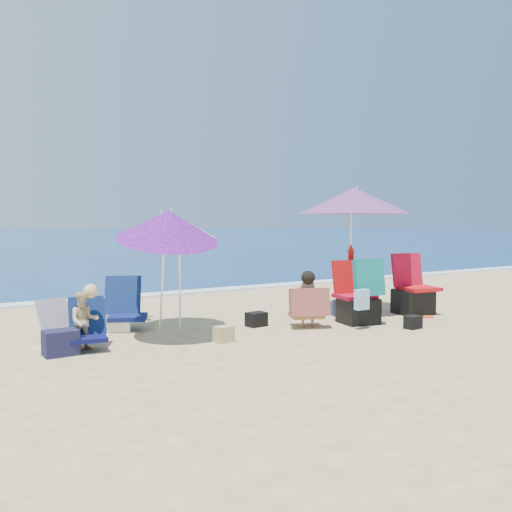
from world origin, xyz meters
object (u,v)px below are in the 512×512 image
camp_chair_right (359,300)px  person_center (308,300)px  chair_navy (118,315)px  umbrella_striped (170,225)px  umbrella_turquoise (354,201)px  umbrella_blue (168,225)px  chair_rainbow (59,334)px  camp_chair_left (413,296)px  furled_umbrella (351,277)px  person_left (85,320)px

camp_chair_right → person_center: bearing=168.8°
camp_chair_right → chair_navy: bearing=155.0°
chair_navy → person_center: person_center is taller
chair_navy → umbrella_striped: bearing=-33.6°
umbrella_turquoise → person_center: umbrella_turquoise is taller
umbrella_blue → umbrella_turquoise: bearing=6.4°
umbrella_turquoise → umbrella_striped: (-3.40, 0.22, -0.41)m
umbrella_turquoise → chair_rainbow: size_ratio=3.12×
umbrella_striped → chair_navy: bearing=146.4°
camp_chair_left → umbrella_blue: bearing=176.4°
umbrella_blue → furled_umbrella: bearing=-0.8°
umbrella_blue → person_left: bearing=179.8°
camp_chair_left → umbrella_striped: bearing=167.5°
umbrella_striped → furled_umbrella: bearing=-13.1°
umbrella_blue → furled_umbrella: umbrella_blue is taller
furled_umbrella → chair_navy: bearing=162.6°
umbrella_turquoise → chair_rainbow: 5.40m
umbrella_blue → chair_navy: size_ratio=2.07×
chair_navy → person_center: 2.90m
umbrella_turquoise → person_center: (-1.56, -0.74, -1.56)m
umbrella_striped → person_center: umbrella_striped is taller
umbrella_striped → umbrella_blue: size_ratio=0.93×
chair_rainbow → camp_chair_right: camp_chair_right is taller
chair_rainbow → camp_chair_right: size_ratio=0.71×
furled_umbrella → chair_rainbow: 4.67m
umbrella_blue → camp_chair_right: bearing=-9.2°
umbrella_turquoise → chair_rainbow: umbrella_turquoise is taller
furled_umbrella → chair_navy: (-3.62, 1.14, -0.48)m
umbrella_striped → camp_chair_left: bearing=-12.5°
umbrella_striped → umbrella_blue: bearing=-114.9°
umbrella_turquoise → furled_umbrella: (-0.46, -0.46, -1.30)m
person_center → chair_rainbow: bearing=168.8°
camp_chair_left → umbrella_turquoise: bearing=137.7°
furled_umbrella → person_left: furled_umbrella is taller
umbrella_blue → chair_navy: bearing=109.3°
furled_umbrella → umbrella_striped: bearing=166.9°
chair_rainbow → camp_chair_right: 4.50m
umbrella_striped → person_left: size_ratio=2.15×
camp_chair_right → person_center: size_ratio=1.19×
umbrella_blue → person_center: size_ratio=2.19×
umbrella_striped → person_left: bearing=-156.1°
furled_umbrella → camp_chair_right: size_ratio=1.19×
furled_umbrella → chair_rainbow: size_ratio=1.67×
chair_rainbow → person_left: (0.24, -0.38, 0.22)m
umbrella_blue → person_left: 1.66m
chair_rainbow → person_center: 3.61m
umbrella_striped → person_center: 2.38m
chair_navy → camp_chair_left: (4.86, -1.38, 0.11)m
camp_chair_left → chair_navy: bearing=164.2°
chair_rainbow → person_center: size_ratio=0.85×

